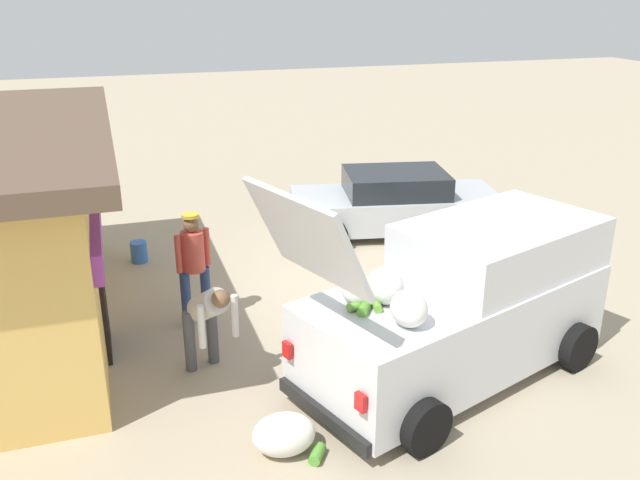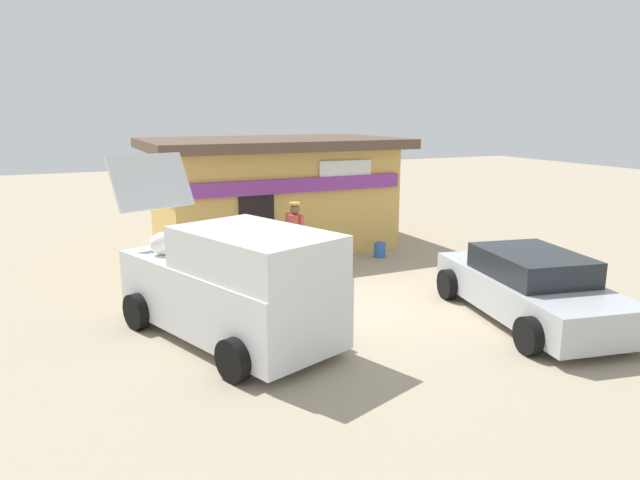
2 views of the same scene
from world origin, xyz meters
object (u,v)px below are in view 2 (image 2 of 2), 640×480
object	(u,v)px
vendor_standing	(295,234)
unloaded_banana_pile	(150,291)
storefront_bar	(273,192)
paint_bucket	(380,250)
customer_bending	(231,246)
parked_sedan	(530,287)
delivery_van	(232,284)

from	to	relation	value
vendor_standing	unloaded_banana_pile	world-z (taller)	vendor_standing
storefront_bar	paint_bucket	bearing A→B (deg)	-49.15
storefront_bar	customer_bending	world-z (taller)	storefront_bar
paint_bucket	parked_sedan	bearing A→B (deg)	-88.48
unloaded_banana_pile	customer_bending	bearing A→B (deg)	15.91
paint_bucket	unloaded_banana_pile	bearing A→B (deg)	-168.77
parked_sedan	vendor_standing	xyz separation A→B (m)	(-2.83, 4.47, 0.40)
delivery_van	customer_bending	bearing A→B (deg)	74.30
unloaded_banana_pile	paint_bucket	distance (m)	6.19
customer_bending	paint_bucket	world-z (taller)	customer_bending
parked_sedan	vendor_standing	bearing A→B (deg)	122.37
vendor_standing	delivery_van	bearing A→B (deg)	-127.51
storefront_bar	unloaded_banana_pile	xyz separation A→B (m)	(-3.98, -3.62, -1.34)
customer_bending	storefront_bar	bearing A→B (deg)	55.45
parked_sedan	unloaded_banana_pile	distance (m)	7.38
paint_bucket	storefront_bar	bearing A→B (deg)	130.85
customer_bending	unloaded_banana_pile	size ratio (longest dim) A/B	1.67
delivery_van	parked_sedan	xyz separation A→B (m)	(5.25, -1.32, -0.38)
parked_sedan	paint_bucket	size ratio (longest dim) A/B	11.44
delivery_van	storefront_bar	bearing A→B (deg)	64.26
vendor_standing	unloaded_banana_pile	size ratio (longest dim) A/B	2.14
storefront_bar	paint_bucket	size ratio (longest dim) A/B	17.82
storefront_bar	delivery_van	distance (m)	6.99
vendor_standing	parked_sedan	bearing A→B (deg)	-57.63
delivery_van	parked_sedan	bearing A→B (deg)	-14.11
delivery_van	paint_bucket	world-z (taller)	delivery_van
delivery_van	customer_bending	size ratio (longest dim) A/B	3.69
storefront_bar	customer_bending	distance (m)	3.82
delivery_van	vendor_standing	distance (m)	3.97
parked_sedan	unloaded_banana_pile	world-z (taller)	parked_sedan
customer_bending	paint_bucket	bearing A→B (deg)	9.12
delivery_van	vendor_standing	bearing A→B (deg)	52.49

